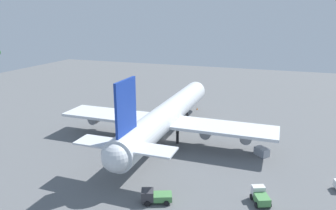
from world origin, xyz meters
name	(u,v)px	position (x,y,z in m)	size (l,w,h in m)	color
ground_plane	(168,138)	(0.00, 0.00, 0.00)	(242.50, 242.50, 0.00)	slate
cargo_airplane	(168,115)	(-0.17, 0.00, 6.35)	(60.63, 54.75, 19.84)	silver
pushback_tractor	(155,196)	(-28.81, -7.94, 1.15)	(4.01, 5.64, 2.29)	#333338
baggage_tug	(260,196)	(-22.84, -24.96, 1.23)	(4.55, 3.82, 2.50)	silver
cargo_container_fore	(262,152)	(-3.09, -23.93, 0.93)	(3.56, 3.68, 1.86)	#999EA8
safety_cone_nose	(197,109)	(27.28, -0.75, 0.38)	(0.54, 0.54, 0.77)	orange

